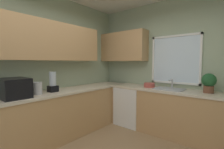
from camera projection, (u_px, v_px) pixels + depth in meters
room_shell at (112, 37)px, 2.39m from camera, size 3.55×4.03×2.79m
counter_run_left at (51, 117)px, 2.84m from camera, size 0.65×3.64×0.89m
counter_run_back at (174, 112)px, 3.08m from camera, size 2.64×0.65×0.89m
dishwasher at (131, 106)px, 3.67m from camera, size 0.60×0.60×0.84m
microwave at (14, 88)px, 2.35m from camera, size 0.48×0.36×0.29m
kettle at (38, 88)px, 2.61m from camera, size 0.14×0.14×0.20m
sink_assembly at (169, 89)px, 3.12m from camera, size 0.54×0.40×0.19m
potted_plant at (209, 82)px, 2.73m from camera, size 0.23×0.23×0.34m
bowl at (149, 85)px, 3.38m from camera, size 0.22×0.22×0.09m
blender_appliance at (53, 83)px, 2.84m from camera, size 0.15×0.15×0.36m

